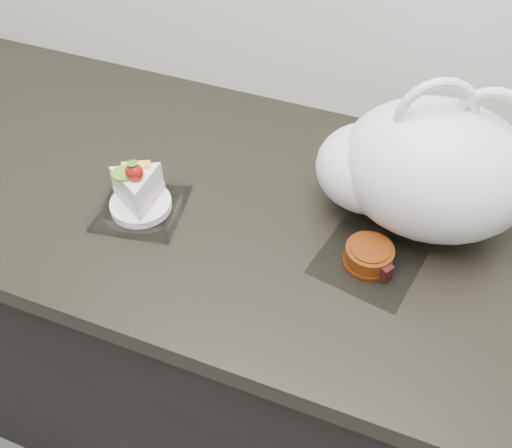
% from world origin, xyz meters
% --- Properties ---
extents(counter, '(2.04, 0.64, 0.90)m').
position_xyz_m(counter, '(0.00, 1.69, 0.45)').
color(counter, black).
rests_on(counter, ground).
extents(cake_tray, '(0.17, 0.17, 0.11)m').
position_xyz_m(cake_tray, '(-0.19, 1.60, 0.93)').
color(cake_tray, white).
rests_on(cake_tray, counter).
extents(mooncake_wrap, '(0.18, 0.17, 0.04)m').
position_xyz_m(mooncake_wrap, '(0.20, 1.63, 0.91)').
color(mooncake_wrap, white).
rests_on(mooncake_wrap, counter).
extents(plastic_bag, '(0.38, 0.30, 0.28)m').
position_xyz_m(plastic_bag, '(0.24, 1.75, 1.01)').
color(plastic_bag, white).
rests_on(plastic_bag, counter).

